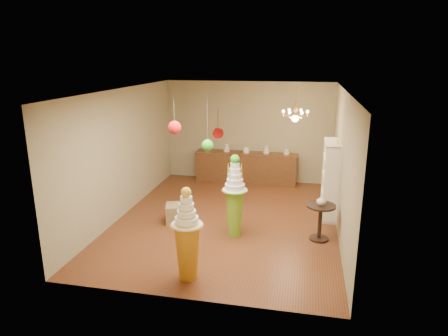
% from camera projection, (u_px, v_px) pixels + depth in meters
% --- Properties ---
extents(floor, '(6.50, 6.50, 0.00)m').
position_uv_depth(floor, '(227.00, 220.00, 9.38)').
color(floor, brown).
rests_on(floor, ground).
extents(ceiling, '(6.50, 6.50, 0.00)m').
position_uv_depth(ceiling, '(227.00, 90.00, 8.56)').
color(ceiling, white).
rests_on(ceiling, ground).
extents(wall_back, '(5.00, 0.04, 3.00)m').
position_uv_depth(wall_back, '(248.00, 132.00, 12.03)').
color(wall_back, '#9A906D').
rests_on(wall_back, ground).
extents(wall_front, '(5.00, 0.04, 3.00)m').
position_uv_depth(wall_front, '(184.00, 211.00, 5.91)').
color(wall_front, '#9A906D').
rests_on(wall_front, ground).
extents(wall_left, '(0.04, 6.50, 3.00)m').
position_uv_depth(wall_left, '(124.00, 153.00, 9.46)').
color(wall_left, '#9A906D').
rests_on(wall_left, ground).
extents(wall_right, '(0.04, 6.50, 3.00)m').
position_uv_depth(wall_right, '(342.00, 164.00, 8.48)').
color(wall_right, '#9A906D').
rests_on(wall_right, ground).
extents(pedestal_green, '(0.60, 0.60, 1.78)m').
position_uv_depth(pedestal_green, '(235.00, 203.00, 8.36)').
color(pedestal_green, '#72AA25').
rests_on(pedestal_green, floor).
extents(pedestal_orange, '(0.57, 0.57, 1.65)m').
position_uv_depth(pedestal_orange, '(187.00, 243.00, 6.74)').
color(pedestal_orange, '#C37B16').
rests_on(pedestal_orange, floor).
extents(burlap_riser, '(0.59, 0.59, 0.43)m').
position_uv_depth(burlap_riser, '(176.00, 213.00, 9.18)').
color(burlap_riser, olive).
rests_on(burlap_riser, floor).
extents(sideboard, '(3.04, 0.54, 1.16)m').
position_uv_depth(sideboard, '(246.00, 167.00, 12.05)').
color(sideboard, '#58341B').
rests_on(sideboard, floor).
extents(shelving_unit, '(0.33, 1.20, 1.80)m').
position_uv_depth(shelving_unit, '(330.00, 179.00, 9.43)').
color(shelving_unit, white).
rests_on(shelving_unit, floor).
extents(round_table, '(0.68, 0.68, 0.77)m').
position_uv_depth(round_table, '(320.00, 217.00, 8.23)').
color(round_table, black).
rests_on(round_table, floor).
extents(vase, '(0.20, 0.20, 0.20)m').
position_uv_depth(vase, '(321.00, 200.00, 8.13)').
color(vase, white).
rests_on(vase, round_table).
extents(pom_red_left, '(0.24, 0.24, 0.67)m').
position_uv_depth(pom_red_left, '(175.00, 127.00, 7.28)').
color(pom_red_left, '#463B32').
rests_on(pom_red_left, ceiling).
extents(pom_green_mid, '(0.22, 0.22, 1.05)m').
position_uv_depth(pom_green_mid, '(208.00, 145.00, 7.63)').
color(pom_green_mid, '#463B32').
rests_on(pom_green_mid, ceiling).
extents(pom_red_right, '(0.17, 0.17, 0.47)m').
position_uv_depth(pom_red_right, '(218.00, 133.00, 5.86)').
color(pom_red_right, '#463B32').
rests_on(pom_red_right, ceiling).
extents(chandelier, '(0.70, 0.70, 0.85)m').
position_uv_depth(chandelier, '(295.00, 116.00, 9.66)').
color(chandelier, gold).
rests_on(chandelier, ceiling).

